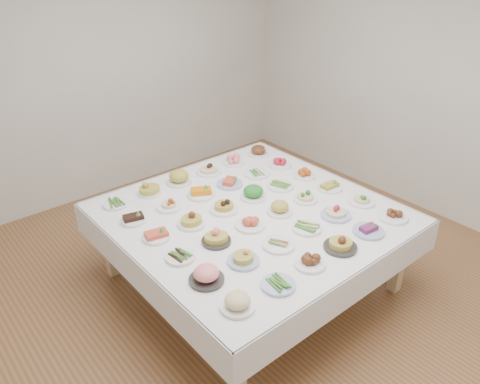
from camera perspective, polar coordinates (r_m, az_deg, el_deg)
room_envelope at (r=3.52m, az=0.84°, el=12.56°), size 5.02×5.02×2.81m
display_table at (r=4.02m, az=1.37°, el=-3.23°), size 2.22×2.22×0.75m
dish_0 at (r=3.00m, az=-0.30°, el=-13.02°), size 0.22×0.22×0.13m
dish_1 at (r=3.19m, az=4.68°, el=-11.07°), size 0.23×0.23×0.05m
dish_2 at (r=3.39m, az=8.53°, el=-8.30°), size 0.22×0.22×0.09m
dish_3 at (r=3.58m, az=12.20°, el=-5.87°), size 0.25×0.25×0.14m
dish_4 at (r=3.84m, az=15.40°, el=-4.37°), size 0.24×0.24×0.09m
dish_5 at (r=4.08m, az=18.15°, el=-2.59°), size 0.25×0.25×0.10m
dish_6 at (r=3.20m, az=-4.13°, el=-9.78°), size 0.26×0.26×0.15m
dish_7 at (r=3.37m, az=0.42°, el=-7.85°), size 0.23×0.23×0.12m
dish_8 at (r=3.57m, az=4.72°, el=-6.28°), size 0.25×0.25×0.05m
dish_9 at (r=3.78m, az=8.16°, el=-4.19°), size 0.26×0.24×0.06m
dish_10 at (r=3.97m, az=11.64°, el=-2.18°), size 0.25×0.25×0.13m
dish_11 at (r=4.23m, az=14.64°, el=-0.72°), size 0.23×0.23×0.12m
dish_12 at (r=3.46m, az=-7.27°, el=-7.74°), size 0.22×0.22×0.05m
dish_13 at (r=3.57m, az=-2.93°, el=-5.27°), size 0.25×0.24×0.14m
dish_14 at (r=3.77m, az=1.24°, el=-3.65°), size 0.24×0.24×0.10m
dish_15 at (r=3.96m, az=4.86°, el=-1.82°), size 0.22×0.22×0.13m
dish_16 at (r=4.17m, az=7.98°, el=-0.37°), size 0.21×0.21×0.12m
dish_17 at (r=4.40m, az=10.89°, el=0.84°), size 0.22×0.22×0.10m
dish_18 at (r=3.69m, az=-10.17°, el=-5.04°), size 0.22×0.22×0.10m
dish_19 at (r=3.80m, az=-5.96°, el=-3.17°), size 0.23×0.23×0.14m
dish_20 at (r=3.98m, az=-1.97°, el=-1.49°), size 0.25×0.25×0.14m
dish_21 at (r=4.17m, az=1.63°, el=0.10°), size 0.25×0.25×0.14m
dish_22 at (r=4.38m, az=4.95°, el=0.88°), size 0.26×0.24×0.06m
dish_23 at (r=4.59m, az=7.79°, el=2.33°), size 0.21×0.21×0.10m
dish_24 at (r=3.94m, az=-12.87°, el=-3.06°), size 0.21×0.21×0.09m
dish_25 at (r=4.07m, az=-8.66°, el=-1.43°), size 0.22×0.22×0.10m
dish_26 at (r=4.22m, az=-4.78°, el=0.12°), size 0.25×0.25×0.11m
dish_27 at (r=4.40m, az=-1.27°, el=1.34°), size 0.24×0.24×0.10m
dish_28 at (r=4.60m, az=2.05°, el=2.30°), size 0.24×0.24×0.05m
dish_29 at (r=4.79m, az=4.89°, el=3.67°), size 0.24×0.24×0.10m
dish_30 at (r=4.21m, az=-14.90°, el=-1.32°), size 0.22×0.22×0.05m
dish_31 at (r=4.31m, az=-10.99°, el=0.56°), size 0.24×0.23×0.14m
dish_32 at (r=4.46m, az=-7.45°, el=1.93°), size 0.26×0.26×0.15m
dish_33 at (r=4.63m, az=-3.82°, el=3.02°), size 0.24×0.24×0.13m
dish_34 at (r=4.82m, az=-0.79°, el=3.99°), size 0.22×0.22×0.11m
dish_35 at (r=5.01m, az=2.28°, el=5.20°), size 0.23×0.23×0.14m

